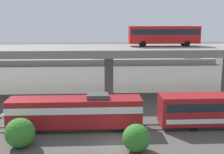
% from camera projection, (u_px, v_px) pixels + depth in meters
% --- Properties ---
extents(ground_plane, '(260.00, 260.00, 0.00)m').
position_uv_depth(ground_plane, '(117.00, 143.00, 29.16)').
color(ground_plane, '#4C4944').
extents(rail_strip_near, '(110.00, 0.12, 0.12)m').
position_uv_depth(rail_strip_near, '(115.00, 130.00, 32.31)').
color(rail_strip_near, '#59544C').
rests_on(rail_strip_near, ground_plane).
extents(rail_strip_far, '(110.00, 0.12, 0.12)m').
position_uv_depth(rail_strip_far, '(114.00, 125.00, 33.82)').
color(rail_strip_far, '#59544C').
rests_on(rail_strip_far, ground_plane).
extents(train_locomotive, '(16.18, 3.04, 4.18)m').
position_uv_depth(train_locomotive, '(69.00, 111.00, 32.38)').
color(train_locomotive, maroon).
rests_on(train_locomotive, ground_plane).
extents(highway_overpass, '(96.00, 11.13, 7.95)m').
position_uv_depth(highway_overpass, '(109.00, 52.00, 47.30)').
color(highway_overpass, gray).
rests_on(highway_overpass, ground_plane).
extents(transit_bus_on_overpass, '(12.00, 2.68, 3.40)m').
position_uv_depth(transit_bus_on_overpass, '(164.00, 34.00, 48.26)').
color(transit_bus_on_overpass, red).
rests_on(transit_bus_on_overpass, highway_overpass).
extents(pier_parking_lot, '(61.94, 11.16, 1.62)m').
position_uv_depth(pier_parking_lot, '(104.00, 60.00, 82.82)').
color(pier_parking_lot, gray).
rests_on(pier_parking_lot, ground_plane).
extents(parked_car_0, '(4.60, 1.98, 1.50)m').
position_uv_depth(parked_car_0, '(159.00, 54.00, 83.63)').
color(parked_car_0, '#B7B7BC').
rests_on(parked_car_0, pier_parking_lot).
extents(parked_car_1, '(4.39, 1.91, 1.50)m').
position_uv_depth(parked_car_1, '(99.00, 56.00, 80.01)').
color(parked_car_1, silver).
rests_on(parked_car_1, pier_parking_lot).
extents(parked_car_2, '(4.17, 1.86, 1.50)m').
position_uv_depth(parked_car_2, '(127.00, 53.00, 85.48)').
color(parked_car_2, '#515459').
rests_on(parked_car_2, pier_parking_lot).
extents(parked_car_3, '(4.25, 1.93, 1.50)m').
position_uv_depth(parked_car_3, '(102.00, 55.00, 82.15)').
color(parked_car_3, '#0C4C26').
rests_on(parked_car_3, pier_parking_lot).
extents(parked_car_4, '(4.22, 2.00, 1.50)m').
position_uv_depth(parked_car_4, '(50.00, 54.00, 84.10)').
color(parked_car_4, '#0C4C26').
rests_on(parked_car_4, pier_parking_lot).
extents(parked_car_5, '(4.53, 1.97, 1.50)m').
position_uv_depth(parked_car_5, '(105.00, 54.00, 84.80)').
color(parked_car_5, black).
rests_on(parked_car_5, pier_parking_lot).
extents(parked_car_6, '(4.31, 1.92, 1.50)m').
position_uv_depth(parked_car_6, '(185.00, 53.00, 86.37)').
color(parked_car_6, navy).
rests_on(parked_car_6, pier_parking_lot).
extents(parked_car_7, '(4.50, 1.92, 1.50)m').
position_uv_depth(parked_car_7, '(190.00, 55.00, 80.97)').
color(parked_car_7, maroon).
rests_on(parked_car_7, pier_parking_lot).
extents(harbor_water, '(140.00, 36.00, 0.01)m').
position_uv_depth(harbor_water, '(103.00, 53.00, 105.48)').
color(harbor_water, navy).
rests_on(harbor_water, ground_plane).
extents(shrub_left, '(2.95, 2.95, 2.95)m').
position_uv_depth(shrub_left, '(20.00, 133.00, 28.00)').
color(shrub_left, '#327527').
rests_on(shrub_left, ground_plane).
extents(shrub_right, '(2.70, 2.70, 2.70)m').
position_uv_depth(shrub_right, '(136.00, 138.00, 27.08)').
color(shrub_right, '#317327').
rests_on(shrub_right, ground_plane).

